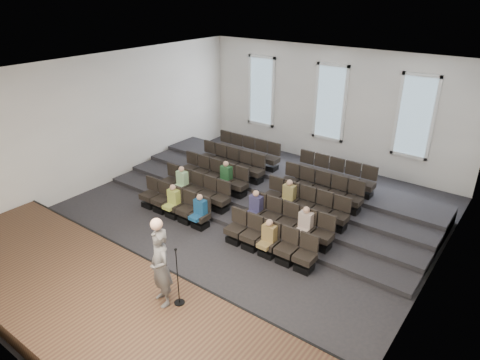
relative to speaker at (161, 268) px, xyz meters
The scene contains 13 objects.
ground 4.71m from the speaker, 108.21° to the left, with size 14.00×14.00×0.00m, color black.
ceiling 5.71m from the speaker, 108.21° to the left, with size 12.00×14.00×0.02m, color white.
wall_back 11.40m from the speaker, 97.07° to the left, with size 12.00×0.04×5.00m, color white.
wall_left 8.61m from the speaker, 150.20° to the left, with size 0.04×14.00×5.00m, color white.
wall_right 6.36m from the speaker, 42.58° to the left, with size 0.04×14.00×5.00m, color white.
stage 2.04m from the speaker, 148.64° to the right, with size 11.80×3.60×0.50m, color #48341F.
stage_lip 2.07m from the speaker, 146.68° to the left, with size 11.80×0.06×0.52m, color black.
risers 7.66m from the speaker, 100.67° to the left, with size 11.80×4.80×0.60m.
seating_rows 6.01m from the speaker, 103.57° to the left, with size 6.80×4.70×1.67m.
windows 11.35m from the speaker, 97.11° to the left, with size 8.44×0.10×3.24m.
audience 4.82m from the speaker, 107.00° to the left, with size 5.45×2.64×1.10m.
speaker is the anchor object (origin of this frame).
mic_stand 0.64m from the speaker, 30.56° to the left, with size 0.25×0.25×1.52m.
Camera 1 is at (7.55, -9.49, 7.28)m, focal length 32.00 mm.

